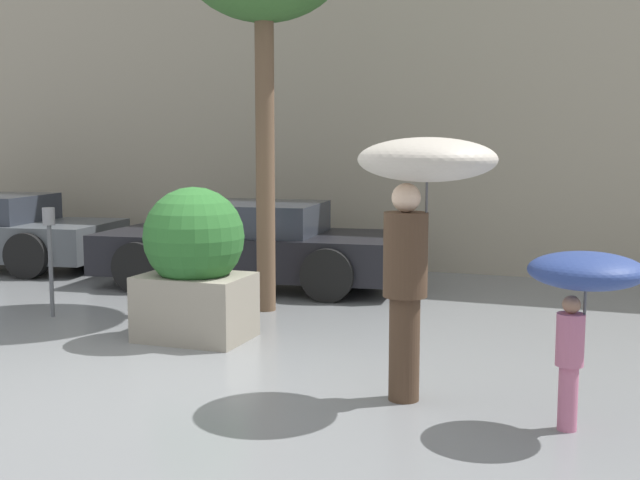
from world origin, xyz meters
name	(u,v)px	position (x,y,z in m)	size (l,w,h in m)	color
ground_plane	(163,376)	(0.00, 0.00, 0.00)	(40.00, 40.00, 0.00)	slate
building_facade	(373,80)	(0.00, 6.50, 3.00)	(18.00, 0.30, 6.00)	#9E937F
planter_box	(194,262)	(-0.37, 1.28, 0.81)	(1.10, 1.04, 1.58)	gray
person_adult	(421,193)	(2.25, 0.11, 1.64)	(1.06, 1.06, 2.07)	#473323
person_child	(584,283)	(3.47, -0.16, 1.07)	(0.80, 0.80, 1.28)	#B76684
parked_car_near	(252,246)	(-1.14, 4.34, 0.56)	(4.43, 2.35, 1.18)	black
parking_meter	(50,239)	(-2.47, 1.65, 0.92)	(0.14, 0.14, 1.28)	#595B60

